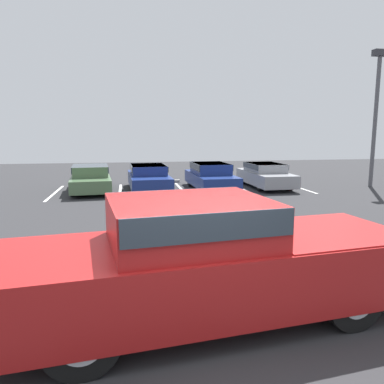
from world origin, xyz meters
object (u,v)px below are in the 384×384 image
light_post (376,106)px  parked_sedan_c (211,175)px  parked_sedan_b (148,177)px  wheel_stop_curb (162,181)px  parked_sedan_d (265,174)px  pickup_truck (211,260)px  parked_sedan_a (91,178)px

light_post → parked_sedan_c: bearing=176.4°
parked_sedan_b → wheel_stop_curb: 2.77m
parked_sedan_c → wheel_stop_curb: 3.53m
parked_sedan_d → wheel_stop_curb: (-4.96, 2.49, -0.57)m
parked_sedan_d → parked_sedan_c: bearing=-84.7°
parked_sedan_b → wheel_stop_curb: (0.85, 2.57, -0.57)m
parked_sedan_b → light_post: 11.62m
light_post → pickup_truck: bearing=-132.7°
light_post → parked_sedan_a: bearing=176.5°
pickup_truck → wheel_stop_curb: (0.67, 15.12, -0.84)m
parked_sedan_b → parked_sedan_c: bearing=84.3°
light_post → wheel_stop_curb: (-10.26, 3.29, -3.90)m
parked_sedan_b → light_post: light_post is taller
pickup_truck → parked_sedan_d: size_ratio=1.45×
parked_sedan_a → parked_sedan_d: size_ratio=1.01×
pickup_truck → parked_sedan_c: bearing=70.4°
pickup_truck → parked_sedan_d: pickup_truck is taller
parked_sedan_d → light_post: 6.31m
parked_sedan_b → parked_sedan_c: parked_sedan_c is taller
pickup_truck → light_post: light_post is taller
parked_sedan_a → light_post: size_ratio=0.66×
pickup_truck → parked_sedan_c: pickup_truck is taller
parked_sedan_d → wheel_stop_curb: 5.58m
pickup_truck → light_post: 16.40m
parked_sedan_d → light_post: bearing=81.0°
pickup_truck → parked_sedan_c: (2.78, 12.35, -0.24)m
parked_sedan_c → light_post: light_post is taller
parked_sedan_d → parked_sedan_b: bearing=-89.5°
parked_sedan_a → parked_sedan_c: (5.62, -0.33, 0.03)m
wheel_stop_curb → parked_sedan_c: bearing=-52.7°
pickup_truck → parked_sedan_c: size_ratio=1.42×
parked_sedan_c → parked_sedan_d: (2.86, 0.28, -0.03)m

